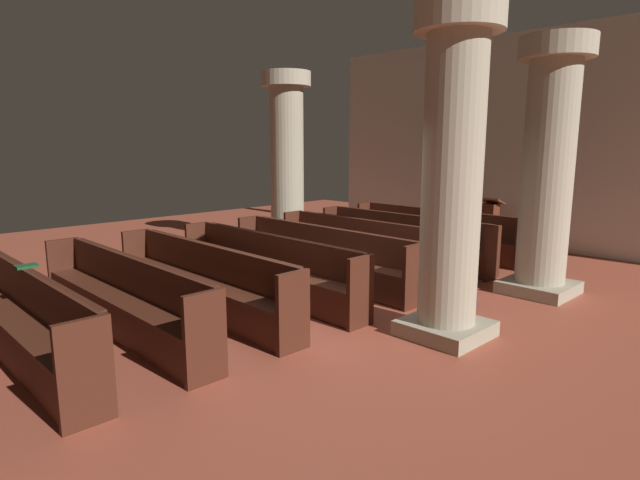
# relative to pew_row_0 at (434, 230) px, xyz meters

# --- Properties ---
(ground_plane) EXTENTS (19.20, 19.20, 0.00)m
(ground_plane) POSITION_rel_pew_row_0_xyz_m (0.79, -4.00, -0.48)
(ground_plane) COLOR #9E4733
(back_wall) EXTENTS (10.00, 0.16, 4.50)m
(back_wall) POSITION_rel_pew_row_0_xyz_m (0.79, 2.08, 1.77)
(back_wall) COLOR beige
(back_wall) RESTS_ON ground
(pew_row_0) EXTENTS (3.75, 0.47, 0.89)m
(pew_row_0) POSITION_rel_pew_row_0_xyz_m (0.00, 0.00, 0.00)
(pew_row_0) COLOR #4C2316
(pew_row_0) RESTS_ON ground
(pew_row_1) EXTENTS (3.75, 0.46, 0.89)m
(pew_row_1) POSITION_rel_pew_row_0_xyz_m (0.00, -1.08, 0.00)
(pew_row_1) COLOR #4C2316
(pew_row_1) RESTS_ON ground
(pew_row_2) EXTENTS (3.75, 0.46, 0.89)m
(pew_row_2) POSITION_rel_pew_row_0_xyz_m (0.00, -2.16, 0.00)
(pew_row_2) COLOR #4C2316
(pew_row_2) RESTS_ON ground
(pew_row_3) EXTENTS (3.75, 0.46, 0.89)m
(pew_row_3) POSITION_rel_pew_row_0_xyz_m (0.00, -3.24, 0.00)
(pew_row_3) COLOR #4C2316
(pew_row_3) RESTS_ON ground
(pew_row_4) EXTENTS (3.75, 0.46, 0.89)m
(pew_row_4) POSITION_rel_pew_row_0_xyz_m (0.00, -4.32, 0.00)
(pew_row_4) COLOR #4C2316
(pew_row_4) RESTS_ON ground
(pew_row_5) EXTENTS (3.75, 0.47, 0.89)m
(pew_row_5) POSITION_rel_pew_row_0_xyz_m (0.00, -5.40, 0.00)
(pew_row_5) COLOR #4C2316
(pew_row_5) RESTS_ON ground
(pew_row_6) EXTENTS (3.75, 0.46, 0.89)m
(pew_row_6) POSITION_rel_pew_row_0_xyz_m (0.00, -6.48, 0.00)
(pew_row_6) COLOR #4C2316
(pew_row_6) RESTS_ON ground
(pew_row_7) EXTENTS (3.75, 0.46, 0.89)m
(pew_row_7) POSITION_rel_pew_row_0_xyz_m (0.00, -7.56, 0.00)
(pew_row_7) COLOR #4C2316
(pew_row_7) RESTS_ON ground
(pillar_aisle_side) EXTENTS (1.03, 1.03, 3.67)m
(pillar_aisle_side) POSITION_rel_pew_row_0_xyz_m (2.72, -1.30, 1.43)
(pillar_aisle_side) COLOR #9F967E
(pillar_aisle_side) RESTS_ON ground
(pillar_far_side) EXTENTS (1.03, 1.03, 3.67)m
(pillar_far_side) POSITION_rel_pew_row_0_xyz_m (-2.67, -1.62, 1.43)
(pillar_far_side) COLOR #9F967E
(pillar_far_side) RESTS_ON ground
(pillar_aisle_rear) EXTENTS (0.97, 0.97, 3.67)m
(pillar_aisle_rear) POSITION_rel_pew_row_0_xyz_m (2.72, -3.83, 1.43)
(pillar_aisle_rear) COLOR #9F967E
(pillar_aisle_rear) RESTS_ON ground
(lectern) EXTENTS (0.48, 0.45, 1.08)m
(lectern) POSITION_rel_pew_row_0_xyz_m (0.48, 1.37, -0.02)
(lectern) COLOR #492215
(lectern) RESTS_ON ground
(hymn_book) EXTENTS (0.15, 0.22, 0.03)m
(hymn_book) POSITION_rel_pew_row_0_xyz_m (-0.31, -7.38, 0.43)
(hymn_book) COLOR #194723
(hymn_book) RESTS_ON pew_row_7
(kneeler_box_navy) EXTENTS (0.38, 0.25, 0.20)m
(kneeler_box_navy) POSITION_rel_pew_row_0_xyz_m (2.21, -2.66, -0.38)
(kneeler_box_navy) COLOR navy
(kneeler_box_navy) RESTS_ON ground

